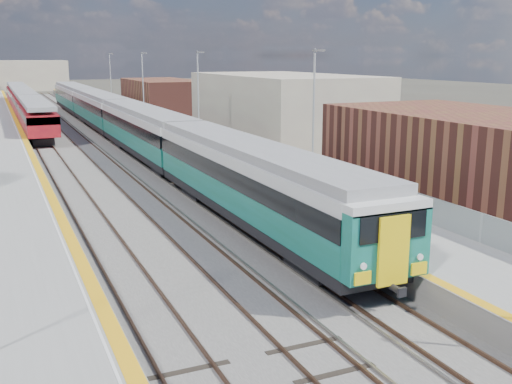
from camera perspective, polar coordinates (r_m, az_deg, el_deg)
ground at (r=58.27m, az=-14.11°, el=4.44°), size 320.00×320.00×0.00m
ballast_bed at (r=60.39m, az=-16.64°, el=4.61°), size 10.50×155.00×0.06m
tracks at (r=62.11m, az=-16.30°, el=4.91°), size 8.96×160.00×0.17m
platform_right at (r=61.69m, az=-9.69°, el=5.60°), size 4.70×155.00×8.52m
platform_left at (r=59.88m, az=-23.13°, el=4.52°), size 4.30×155.00×8.52m
green_train at (r=58.97m, az=-12.92°, el=6.95°), size 3.10×86.09×3.41m
red_train at (r=84.52m, az=-21.16°, el=7.93°), size 2.84×57.63×3.59m
tree_d at (r=81.28m, az=-2.70°, el=9.44°), size 3.89×3.89×5.27m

